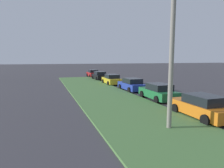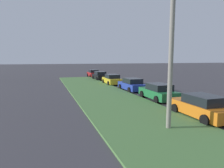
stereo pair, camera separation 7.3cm
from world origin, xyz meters
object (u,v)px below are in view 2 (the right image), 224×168
(parked_car_yellow, at_px, (112,79))
(parked_car_red, at_px, (93,73))
(parked_car_black, at_px, (100,76))
(parked_car_green, at_px, (158,92))
(parked_car_orange, at_px, (201,107))
(streetlight, at_px, (178,44))
(parked_car_blue, at_px, (132,85))

(parked_car_yellow, height_order, parked_car_red, same)
(parked_car_yellow, distance_m, parked_car_black, 6.61)
(parked_car_green, bearing_deg, parked_car_black, 2.96)
(parked_car_orange, height_order, streetlight, streetlight)
(parked_car_red, bearing_deg, parked_car_yellow, 179.33)
(parked_car_orange, height_order, parked_car_blue, same)
(parked_car_orange, bearing_deg, parked_car_red, 0.66)
(parked_car_yellow, bearing_deg, streetlight, 172.37)
(parked_car_orange, distance_m, streetlight, 4.78)
(parked_car_red, bearing_deg, parked_car_black, 178.27)
(parked_car_black, xyz_separation_m, parked_car_red, (5.88, -0.19, 0.00))
(streetlight, bearing_deg, parked_car_black, -6.19)
(parked_car_green, height_order, parked_car_black, same)
(parked_car_orange, relative_size, parked_car_red, 1.00)
(parked_car_black, relative_size, streetlight, 0.58)
(parked_car_blue, height_order, parked_car_black, same)
(parked_car_orange, bearing_deg, parked_car_blue, -0.50)
(parked_car_red, height_order, streetlight, streetlight)
(parked_car_orange, xyz_separation_m, streetlight, (-1.18, 2.82, 3.67))
(parked_car_green, height_order, streetlight, streetlight)
(parked_car_blue, xyz_separation_m, parked_car_red, (18.69, 0.17, 0.00))
(parked_car_blue, bearing_deg, parked_car_red, 0.01)
(parked_car_orange, xyz_separation_m, parked_car_yellow, (17.18, 0.10, 0.00))
(parked_car_green, bearing_deg, streetlight, 155.92)
(parked_car_green, xyz_separation_m, streetlight, (-6.82, 3.23, 3.67))
(parked_car_black, distance_m, streetlight, 25.38)
(parked_car_orange, bearing_deg, parked_car_green, -3.35)
(parked_car_blue, distance_m, parked_car_red, 18.69)
(streetlight, bearing_deg, parked_car_blue, -14.19)
(parked_car_orange, distance_m, parked_car_black, 23.79)
(streetlight, bearing_deg, parked_car_green, -25.38)
(parked_car_black, xyz_separation_m, streetlight, (-24.96, 2.71, 3.67))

